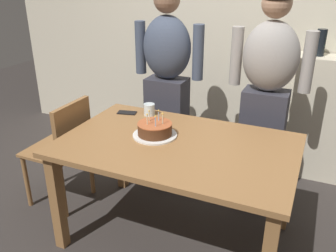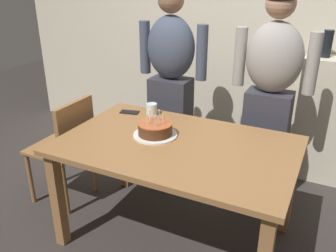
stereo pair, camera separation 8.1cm
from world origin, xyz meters
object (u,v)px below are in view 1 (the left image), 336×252
(cell_phone, at_px, (127,113))
(person_woman_cardigan, at_px, (266,96))
(person_man_bearded, at_px, (167,84))
(water_glass_near, at_px, (149,109))
(dining_chair, at_px, (65,145))
(birthday_cake, at_px, (155,130))

(cell_phone, height_order, person_woman_cardigan, person_woman_cardigan)
(cell_phone, relative_size, person_man_bearded, 0.09)
(water_glass_near, bearing_deg, dining_chair, -149.82)
(birthday_cake, distance_m, cell_phone, 0.48)
(water_glass_near, bearing_deg, cell_phone, -167.97)
(cell_phone, height_order, dining_chair, dining_chair)
(person_woman_cardigan, bearing_deg, birthday_cake, 50.92)
(birthday_cake, distance_m, person_woman_cardigan, 0.94)
(cell_phone, distance_m, dining_chair, 0.54)
(person_man_bearded, relative_size, person_woman_cardigan, 1.00)
(water_glass_near, relative_size, person_woman_cardigan, 0.05)
(birthday_cake, distance_m, water_glass_near, 0.38)
(birthday_cake, relative_size, person_man_bearded, 0.18)
(cell_phone, height_order, person_man_bearded, person_man_bearded)
(cell_phone, xyz_separation_m, person_woman_cardigan, (0.97, 0.44, 0.13))
(dining_chair, bearing_deg, person_man_bearded, 143.93)
(person_man_bearded, height_order, person_woman_cardigan, same)
(person_man_bearded, height_order, dining_chair, person_man_bearded)
(water_glass_near, xyz_separation_m, cell_phone, (-0.18, -0.04, -0.04))
(birthday_cake, height_order, person_man_bearded, person_man_bearded)
(birthday_cake, bearing_deg, dining_chair, -179.41)
(birthday_cake, height_order, cell_phone, birthday_cake)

